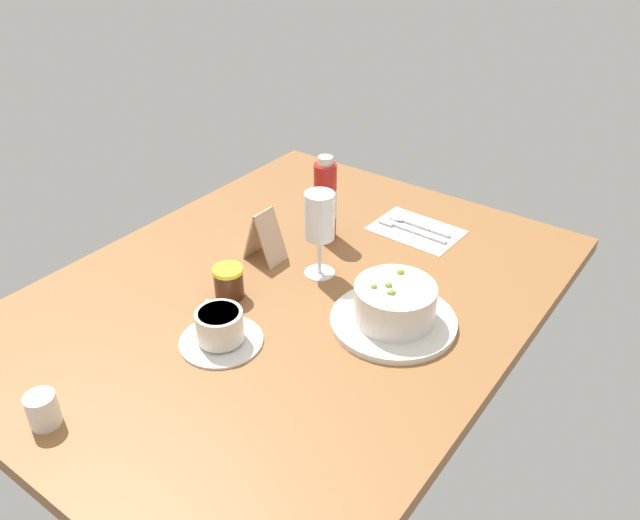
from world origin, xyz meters
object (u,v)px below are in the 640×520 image
(creamer_jug, at_px, (42,409))
(menu_card, at_px, (264,235))
(porridge_bowl, at_px, (394,306))
(coffee_cup, at_px, (221,329))
(wine_glass, at_px, (320,220))
(cutlery_setting, at_px, (415,229))
(sauce_bottle_red, at_px, (325,201))
(jam_jar, at_px, (229,282))

(creamer_jug, height_order, menu_card, menu_card)
(porridge_bowl, bearing_deg, creamer_jug, 150.04)
(coffee_cup, xyz_separation_m, creamer_jug, (-0.29, 0.08, -0.00))
(porridge_bowl, distance_m, coffee_cup, 0.30)
(coffee_cup, bearing_deg, wine_glass, -1.68)
(cutlery_setting, height_order, coffee_cup, coffee_cup)
(cutlery_setting, distance_m, creamer_jug, 0.84)
(wine_glass, distance_m, menu_card, 0.14)
(coffee_cup, height_order, sauce_bottle_red, sauce_bottle_red)
(cutlery_setting, xyz_separation_m, wine_glass, (-0.26, 0.07, 0.12))
(coffee_cup, height_order, menu_card, menu_card)
(porridge_bowl, xyz_separation_m, creamer_jug, (-0.50, 0.29, -0.01))
(jam_jar, height_order, sauce_bottle_red, sauce_bottle_red)
(jam_jar, bearing_deg, coffee_cup, -142.65)
(cutlery_setting, height_order, menu_card, menu_card)
(menu_card, bearing_deg, sauce_bottle_red, -17.51)
(jam_jar, xyz_separation_m, menu_card, (0.14, 0.03, 0.02))
(coffee_cup, relative_size, sauce_bottle_red, 0.77)
(porridge_bowl, height_order, sauce_bottle_red, sauce_bottle_red)
(coffee_cup, relative_size, wine_glass, 0.82)
(wine_glass, height_order, jam_jar, wine_glass)
(coffee_cup, xyz_separation_m, menu_card, (0.25, 0.11, 0.03))
(jam_jar, distance_m, menu_card, 0.15)
(coffee_cup, distance_m, wine_glass, 0.29)
(wine_glass, bearing_deg, jam_jar, 151.18)
(porridge_bowl, bearing_deg, wine_glass, 74.90)
(cutlery_setting, distance_m, sauce_bottle_red, 0.22)
(porridge_bowl, bearing_deg, menu_card, 84.14)
(creamer_jug, height_order, wine_glass, wine_glass)
(jam_jar, relative_size, sauce_bottle_red, 0.34)
(creamer_jug, relative_size, jam_jar, 0.93)
(menu_card, bearing_deg, cutlery_setting, -33.80)
(creamer_jug, bearing_deg, coffee_cup, -15.66)
(porridge_bowl, height_order, wine_glass, wine_glass)
(wine_glass, height_order, sauce_bottle_red, sauce_bottle_red)
(wine_glass, bearing_deg, sauce_bottle_red, 31.53)
(cutlery_setting, bearing_deg, sauce_bottle_red, 133.90)
(cutlery_setting, xyz_separation_m, sauce_bottle_red, (-0.14, 0.15, 0.08))
(cutlery_setting, height_order, creamer_jug, creamer_jug)
(porridge_bowl, xyz_separation_m, jam_jar, (-0.11, 0.29, -0.01))
(cutlery_setting, bearing_deg, porridge_bowl, -157.35)
(cutlery_setting, bearing_deg, wine_glass, 165.47)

